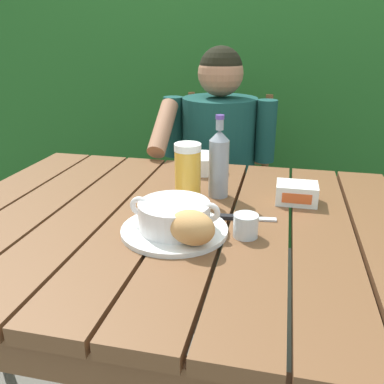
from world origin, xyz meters
name	(u,v)px	position (x,y,z in m)	size (l,w,h in m)	color
dining_table	(199,248)	(0.00, 0.00, 0.69)	(1.41, 1.00, 0.78)	brown
hedge_backdrop	(262,65)	(0.04, 1.70, 1.05)	(3.95, 0.91, 2.32)	#245C22
chair_near_diner	(223,196)	(-0.07, 0.94, 0.47)	(0.42, 0.46, 0.96)	brown
person_eating	(216,164)	(-0.08, 0.74, 0.70)	(0.48, 0.47, 1.19)	#15413B
serving_plate	(175,230)	(-0.04, -0.09, 0.79)	(0.26, 0.26, 0.01)	white
soup_bowl	(174,215)	(-0.04, -0.09, 0.83)	(0.22, 0.17, 0.07)	white
bread_roll	(192,228)	(0.02, -0.16, 0.83)	(0.13, 0.11, 0.08)	tan
beer_glass	(188,172)	(-0.06, 0.13, 0.86)	(0.08, 0.08, 0.17)	gold
beer_bottle	(219,162)	(0.02, 0.17, 0.88)	(0.06, 0.06, 0.24)	gray
water_glass_small	(246,226)	(0.13, -0.08, 0.81)	(0.06, 0.06, 0.06)	silver
butter_tub	(297,193)	(0.25, 0.17, 0.81)	(0.12, 0.09, 0.06)	white
table_knife	(240,218)	(0.10, 0.02, 0.78)	(0.16, 0.04, 0.01)	silver
diner_bowl	(202,163)	(-0.07, 0.40, 0.81)	(0.15, 0.15, 0.06)	white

